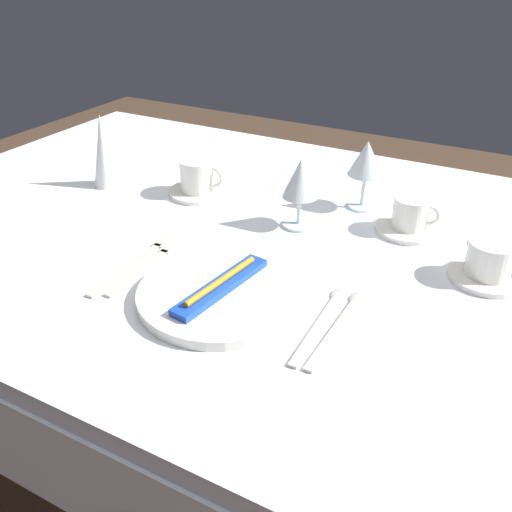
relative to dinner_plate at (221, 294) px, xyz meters
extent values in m
plane|color=#4C3828|center=(0.00, 0.24, -0.75)|extent=(6.00, 6.00, 0.00)
cube|color=white|center=(0.00, 0.24, -0.03)|extent=(1.80, 1.10, 0.04)
cube|color=white|center=(0.00, -0.31, -0.14)|extent=(1.80, 0.01, 0.18)
cube|color=white|center=(0.00, 0.79, -0.14)|extent=(1.80, 0.01, 0.18)
cylinder|color=brown|center=(-0.80, 0.69, -0.40)|extent=(0.07, 0.07, 0.70)
cylinder|color=white|center=(0.00, 0.00, 0.00)|extent=(0.28, 0.28, 0.02)
cube|color=blue|center=(0.00, 0.00, 0.02)|extent=(0.06, 0.21, 0.01)
cylinder|color=orange|center=(0.00, 0.00, 0.03)|extent=(0.03, 0.17, 0.01)
cube|color=beige|center=(-0.17, 0.00, -0.01)|extent=(0.02, 0.17, 0.00)
cube|color=beige|center=(-0.17, 0.09, -0.01)|extent=(0.02, 0.04, 0.00)
cube|color=beige|center=(-0.20, 0.00, -0.01)|extent=(0.02, 0.20, 0.00)
cube|color=beige|center=(-0.20, 0.11, -0.01)|extent=(0.02, 0.04, 0.00)
cube|color=beige|center=(0.17, -0.01, -0.01)|extent=(0.02, 0.19, 0.00)
ellipsoid|color=beige|center=(0.17, 0.10, -0.01)|extent=(0.03, 0.04, 0.01)
cube|color=beige|center=(0.20, 0.00, -0.01)|extent=(0.02, 0.19, 0.00)
ellipsoid|color=beige|center=(0.20, 0.10, -0.01)|extent=(0.03, 0.04, 0.01)
cylinder|color=white|center=(-0.27, 0.34, 0.00)|extent=(0.14, 0.14, 0.01)
cylinder|color=white|center=(-0.27, 0.34, 0.04)|extent=(0.08, 0.08, 0.07)
torus|color=white|center=(-0.23, 0.34, 0.04)|extent=(0.05, 0.01, 0.05)
cylinder|color=white|center=(0.37, 0.27, 0.00)|extent=(0.13, 0.13, 0.01)
cylinder|color=white|center=(0.37, 0.27, 0.03)|extent=(0.08, 0.08, 0.06)
cylinder|color=white|center=(0.21, 0.39, 0.00)|extent=(0.13, 0.13, 0.01)
cylinder|color=white|center=(0.21, 0.39, 0.03)|extent=(0.07, 0.07, 0.06)
torus|color=white|center=(0.24, 0.39, 0.04)|extent=(0.04, 0.01, 0.04)
cylinder|color=silver|center=(0.08, 0.45, -0.01)|extent=(0.06, 0.06, 0.01)
cylinder|color=silver|center=(0.08, 0.45, 0.03)|extent=(0.01, 0.01, 0.07)
cone|color=silver|center=(0.08, 0.45, 0.10)|extent=(0.08, 0.08, 0.07)
cylinder|color=silver|center=(0.00, 0.30, -0.01)|extent=(0.07, 0.07, 0.01)
cylinder|color=silver|center=(0.00, 0.30, 0.03)|extent=(0.01, 0.01, 0.06)
cone|color=silver|center=(0.00, 0.30, 0.10)|extent=(0.07, 0.07, 0.08)
cone|color=white|center=(-0.49, 0.28, 0.08)|extent=(0.07, 0.07, 0.17)
camera|label=1|loc=(0.42, -0.65, 0.51)|focal=39.56mm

